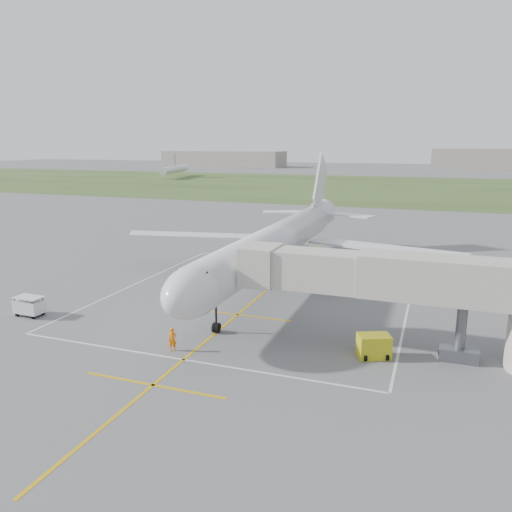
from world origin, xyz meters
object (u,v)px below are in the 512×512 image
(ramp_worker_nose, at_px, (172,340))
(gpu_unit, at_px, (374,346))
(jet_bridge, at_px, (429,292))
(ramp_worker_wing, at_px, (219,275))
(baggage_cart, at_px, (29,306))
(airliner, at_px, (276,243))

(ramp_worker_nose, bearing_deg, gpu_unit, -13.50)
(jet_bridge, distance_m, ramp_worker_wing, 24.92)
(baggage_cart, height_order, ramp_worker_nose, same)
(gpu_unit, relative_size, ramp_worker_nose, 1.50)
(airliner, height_order, ramp_worker_nose, airliner)
(airliner, relative_size, ramp_worker_nose, 27.11)
(jet_bridge, xyz_separation_m, ramp_worker_wing, (-21.42, 12.14, -3.86))
(gpu_unit, bearing_deg, baggage_cart, 159.08)
(jet_bridge, bearing_deg, gpu_unit, -155.77)
(airliner, distance_m, gpu_unit, 20.36)
(gpu_unit, bearing_deg, airliner, 104.39)
(airliner, bearing_deg, ramp_worker_nose, -94.29)
(airliner, xyz_separation_m, ramp_worker_nose, (-1.47, -19.64, -3.53))
(airliner, bearing_deg, baggage_cart, -134.60)
(airliner, xyz_separation_m, ramp_worker_wing, (-5.70, -2.11, -3.50))
(baggage_cart, bearing_deg, gpu_unit, 5.16)
(gpu_unit, xyz_separation_m, baggage_cart, (-29.37, -1.48, 0.07))
(jet_bridge, height_order, gpu_unit, jet_bridge)
(ramp_worker_wing, bearing_deg, gpu_unit, -161.25)
(airliner, xyz_separation_m, gpu_unit, (12.39, -15.75, -3.58))
(jet_bridge, distance_m, baggage_cart, 33.07)
(jet_bridge, distance_m, gpu_unit, 5.37)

